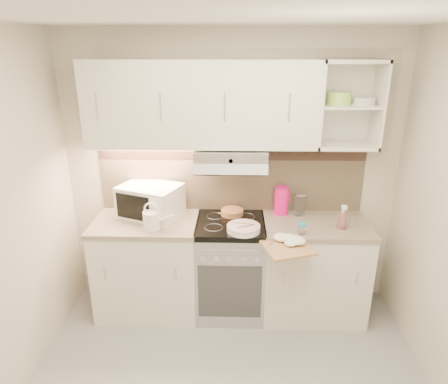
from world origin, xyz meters
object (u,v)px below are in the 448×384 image
at_px(watering_can, 153,219).
at_px(plate_stack, 243,228).
at_px(electric_range, 230,267).
at_px(pink_pitcher, 281,201).
at_px(glass_jar, 300,204).
at_px(cutting_board, 288,248).
at_px(microwave, 151,201).
at_px(spray_bottle, 342,218).

distance_m(watering_can, plate_stack, 0.76).
xyz_separation_m(electric_range, pink_pitcher, (0.46, 0.20, 0.58)).
height_order(electric_range, watering_can, watering_can).
bearing_deg(electric_range, watering_can, -166.68).
bearing_deg(glass_jar, cutting_board, -106.50).
bearing_deg(pink_pitcher, plate_stack, -153.95).
distance_m(microwave, glass_jar, 1.35).
bearing_deg(electric_range, glass_jar, 16.07).
bearing_deg(glass_jar, plate_stack, -145.12).
bearing_deg(spray_bottle, glass_jar, 148.03).
bearing_deg(glass_jar, spray_bottle, -41.23).
bearing_deg(pink_pitcher, microwave, 162.69).
relative_size(watering_can, pink_pitcher, 1.09).
xyz_separation_m(glass_jar, cutting_board, (-0.17, -0.59, -0.14)).
xyz_separation_m(watering_can, spray_bottle, (1.59, 0.06, 0.00)).
relative_size(pink_pitcher, glass_jar, 1.20).
bearing_deg(pink_pitcher, electric_range, -177.84).
relative_size(watering_can, glass_jar, 1.30).
xyz_separation_m(plate_stack, spray_bottle, (0.83, 0.09, 0.06)).
relative_size(microwave, cutting_board, 1.71).
bearing_deg(pink_pitcher, spray_bottle, -52.78).
height_order(microwave, cutting_board, microwave).
relative_size(watering_can, spray_bottle, 1.24).
bearing_deg(plate_stack, cutting_board, -33.50).
bearing_deg(spray_bottle, watering_can, -168.54).
bearing_deg(electric_range, cutting_board, -41.94).
height_order(microwave, pink_pitcher, microwave).
distance_m(watering_can, glass_jar, 1.32).
relative_size(watering_can, plate_stack, 1.00).
bearing_deg(plate_stack, watering_can, 178.02).
relative_size(microwave, watering_can, 2.22).
xyz_separation_m(electric_range, watering_can, (-0.65, -0.15, 0.53)).
xyz_separation_m(watering_can, cutting_board, (1.10, -0.25, -0.11)).
relative_size(electric_range, plate_stack, 3.25).
relative_size(electric_range, pink_pitcher, 3.53).
xyz_separation_m(plate_stack, glass_jar, (0.52, 0.36, 0.08)).
bearing_deg(microwave, electric_range, 12.75).
xyz_separation_m(electric_range, plate_stack, (0.11, -0.18, 0.48)).
bearing_deg(microwave, pink_pitcher, 26.02).
height_order(electric_range, pink_pitcher, pink_pitcher).
xyz_separation_m(watering_can, pink_pitcher, (1.11, 0.35, 0.04)).
xyz_separation_m(pink_pitcher, glass_jar, (0.17, -0.02, -0.02)).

